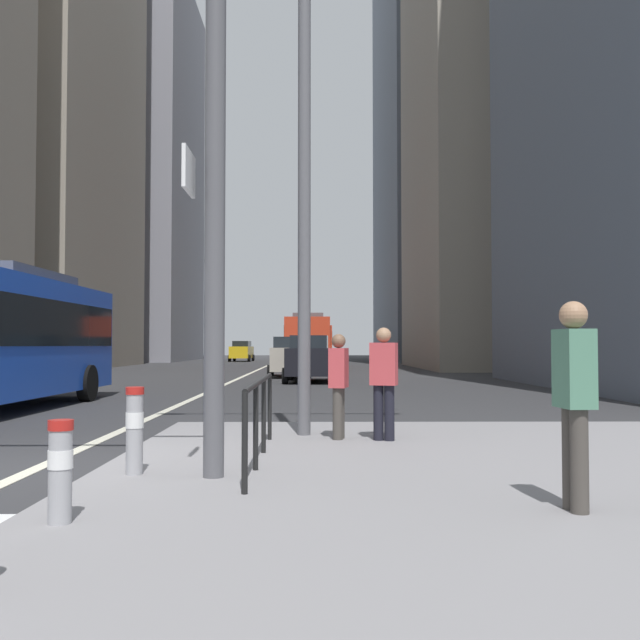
{
  "coord_description": "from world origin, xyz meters",
  "views": [
    {
      "loc": [
        3.44,
        -8.91,
        1.54
      ],
      "look_at": [
        3.9,
        38.75,
        3.23
      ],
      "focal_mm": 39.88,
      "sensor_mm": 36.0,
      "label": 1
    }
  ],
  "objects_px": {
    "city_bus_red_distant": "(316,342)",
    "street_lamp_post": "(304,108)",
    "bollard_right": "(135,426)",
    "pedestrian_waiting": "(574,393)",
    "city_bus_red_receding": "(309,340)",
    "bollard_left": "(60,465)",
    "pedestrian_far": "(384,378)",
    "car_oncoming_mid": "(242,351)",
    "car_receding_near": "(289,357)",
    "car_receding_far": "(310,358)",
    "pedestrian_walking": "(339,381)"
  },
  "relations": [
    {
      "from": "bollard_right",
      "to": "car_receding_near",
      "type": "bearing_deg",
      "value": 88.35
    },
    {
      "from": "bollard_right",
      "to": "pedestrian_waiting",
      "type": "xyz_separation_m",
      "value": [
        4.13,
        -1.73,
        0.46
      ]
    },
    {
      "from": "city_bus_red_receding",
      "to": "city_bus_red_distant",
      "type": "xyz_separation_m",
      "value": [
        0.53,
        17.0,
        0.0
      ]
    },
    {
      "from": "city_bus_red_receding",
      "to": "bollard_right",
      "type": "height_order",
      "value": "city_bus_red_receding"
    },
    {
      "from": "car_receding_near",
      "to": "car_oncoming_mid",
      "type": "bearing_deg",
      "value": 99.68
    },
    {
      "from": "pedestrian_waiting",
      "to": "pedestrian_walking",
      "type": "xyz_separation_m",
      "value": [
        -1.82,
        4.59,
        -0.13
      ]
    },
    {
      "from": "car_receding_near",
      "to": "street_lamp_post",
      "type": "bearing_deg",
      "value": -87.52
    },
    {
      "from": "city_bus_red_receding",
      "to": "pedestrian_walking",
      "type": "relative_size",
      "value": 7.45
    },
    {
      "from": "bollard_right",
      "to": "car_oncoming_mid",
      "type": "bearing_deg",
      "value": 94.66
    },
    {
      "from": "car_oncoming_mid",
      "to": "city_bus_red_receding",
      "type": "bearing_deg",
      "value": -74.33
    },
    {
      "from": "car_receding_far",
      "to": "street_lamp_post",
      "type": "relative_size",
      "value": 0.58
    },
    {
      "from": "car_receding_near",
      "to": "bollard_left",
      "type": "distance_m",
      "value": 28.94
    },
    {
      "from": "street_lamp_post",
      "to": "bollard_right",
      "type": "xyz_separation_m",
      "value": [
        -1.79,
        -3.35,
        -4.61
      ]
    },
    {
      "from": "city_bus_red_distant",
      "to": "car_receding_near",
      "type": "distance_m",
      "value": 26.82
    },
    {
      "from": "car_receding_far",
      "to": "pedestrian_far",
      "type": "bearing_deg",
      "value": -86.52
    },
    {
      "from": "car_oncoming_mid",
      "to": "car_receding_far",
      "type": "distance_m",
      "value": 38.57
    },
    {
      "from": "city_bus_red_receding",
      "to": "pedestrian_far",
      "type": "xyz_separation_m",
      "value": [
        1.28,
        -33.9,
        -0.77
      ]
    },
    {
      "from": "pedestrian_walking",
      "to": "city_bus_red_receding",
      "type": "bearing_deg",
      "value": 91.06
    },
    {
      "from": "car_oncoming_mid",
      "to": "car_receding_near",
      "type": "xyz_separation_m",
      "value": [
        5.67,
        -33.22,
        0.0
      ]
    },
    {
      "from": "pedestrian_walking",
      "to": "car_oncoming_mid",
      "type": "bearing_deg",
      "value": 97.18
    },
    {
      "from": "city_bus_red_receding",
      "to": "street_lamp_post",
      "type": "height_order",
      "value": "street_lamp_post"
    },
    {
      "from": "car_oncoming_mid",
      "to": "car_receding_near",
      "type": "relative_size",
      "value": 0.95
    },
    {
      "from": "city_bus_red_distant",
      "to": "bollard_left",
      "type": "xyz_separation_m",
      "value": [
        -2.26,
        -55.69,
        -1.24
      ]
    },
    {
      "from": "city_bus_red_distant",
      "to": "street_lamp_post",
      "type": "xyz_separation_m",
      "value": [
        -0.42,
        -50.23,
        3.45
      ]
    },
    {
      "from": "car_receding_far",
      "to": "street_lamp_post",
      "type": "bearing_deg",
      "value": -89.99
    },
    {
      "from": "city_bus_red_distant",
      "to": "street_lamp_post",
      "type": "relative_size",
      "value": 1.47
    },
    {
      "from": "city_bus_red_distant",
      "to": "pedestrian_far",
      "type": "relative_size",
      "value": 7.12
    },
    {
      "from": "city_bus_red_distant",
      "to": "pedestrian_walking",
      "type": "xyz_separation_m",
      "value": [
        0.1,
        -50.73,
        -0.83
      ]
    },
    {
      "from": "car_receding_near",
      "to": "bollard_left",
      "type": "relative_size",
      "value": 5.7
    },
    {
      "from": "bollard_right",
      "to": "pedestrian_waiting",
      "type": "height_order",
      "value": "pedestrian_waiting"
    },
    {
      "from": "bollard_left",
      "to": "pedestrian_far",
      "type": "xyz_separation_m",
      "value": [
        3.01,
        4.79,
        0.46
      ]
    },
    {
      "from": "pedestrian_walking",
      "to": "city_bus_red_distant",
      "type": "bearing_deg",
      "value": 90.11
    },
    {
      "from": "city_bus_red_distant",
      "to": "bollard_left",
      "type": "height_order",
      "value": "city_bus_red_distant"
    },
    {
      "from": "car_receding_near",
      "to": "car_receding_far",
      "type": "bearing_deg",
      "value": -78.04
    },
    {
      "from": "city_bus_red_receding",
      "to": "bollard_right",
      "type": "xyz_separation_m",
      "value": [
        -1.68,
        -36.59,
        -1.17
      ]
    },
    {
      "from": "city_bus_red_distant",
      "to": "bollard_right",
      "type": "xyz_separation_m",
      "value": [
        -2.21,
        -53.59,
        -1.17
      ]
    },
    {
      "from": "car_receding_near",
      "to": "street_lamp_post",
      "type": "xyz_separation_m",
      "value": [
        1.01,
        -23.46,
        4.29
      ]
    },
    {
      "from": "city_bus_red_receding",
      "to": "car_oncoming_mid",
      "type": "xyz_separation_m",
      "value": [
        -6.58,
        23.45,
        -0.85
      ]
    },
    {
      "from": "pedestrian_walking",
      "to": "pedestrian_far",
      "type": "relative_size",
      "value": 0.94
    },
    {
      "from": "car_receding_far",
      "to": "pedestrian_walking",
      "type": "bearing_deg",
      "value": -88.44
    },
    {
      "from": "city_bus_red_receding",
      "to": "bollard_left",
      "type": "bearing_deg",
      "value": -92.56
    },
    {
      "from": "car_receding_far",
      "to": "bollard_left",
      "type": "height_order",
      "value": "car_receding_far"
    },
    {
      "from": "city_bus_red_receding",
      "to": "street_lamp_post",
      "type": "bearing_deg",
      "value": -89.82
    },
    {
      "from": "car_oncoming_mid",
      "to": "pedestrian_far",
      "type": "distance_m",
      "value": 57.88
    },
    {
      "from": "pedestrian_far",
      "to": "bollard_right",
      "type": "bearing_deg",
      "value": -137.81
    },
    {
      "from": "city_bus_red_distant",
      "to": "city_bus_red_receding",
      "type": "bearing_deg",
      "value": -91.78
    },
    {
      "from": "city_bus_red_distant",
      "to": "car_receding_far",
      "type": "height_order",
      "value": "city_bus_red_distant"
    },
    {
      "from": "city_bus_red_receding",
      "to": "car_receding_near",
      "type": "xyz_separation_m",
      "value": [
        -0.91,
        -9.77,
        -0.85
      ]
    },
    {
      "from": "city_bus_red_distant",
      "to": "bollard_right",
      "type": "distance_m",
      "value": 53.64
    },
    {
      "from": "city_bus_red_distant",
      "to": "pedestrian_waiting",
      "type": "height_order",
      "value": "city_bus_red_distant"
    }
  ]
}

